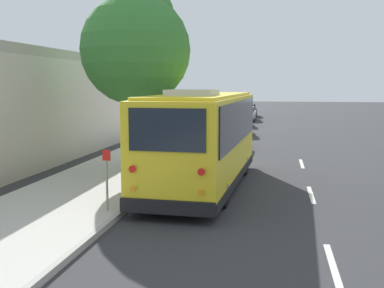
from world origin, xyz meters
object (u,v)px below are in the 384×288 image
Objects in this scene: parked_sedan_navy at (249,111)px; sign_post_near at (107,179)px; parked_sedan_gray at (239,119)px; shuttle_bus at (203,136)px; fire_hydrant at (186,142)px; parked_sedan_tan at (226,137)px; parked_sedan_white at (246,114)px; street_tree at (136,43)px; sign_post_far at (130,173)px; parked_sedan_silver at (237,126)px.

parked_sedan_navy is 39.59m from sign_post_near.
sign_post_near is at bearing 172.45° from parked_sedan_gray.
shuttle_bus is 11.13× the size of fire_hydrant.
fire_hydrant is at bearing 139.74° from parked_sedan_tan.
parked_sedan_white is (20.07, 0.18, 0.04)m from parked_sedan_tan.
parked_sedan_gray is 22.02m from street_tree.
street_tree is (-21.44, 2.41, 4.44)m from parked_sedan_gray.
street_tree is at bearing 174.55° from parked_sedan_white.
parked_sedan_gray is at bearing -2.94° from sign_post_far.
sign_post_near is at bearing -179.53° from fire_hydrant.
sign_post_near is (-3.87, 1.95, -0.78)m from shuttle_bus.
parked_sedan_navy reaches higher than parked_sedan_gray.
parked_sedan_tan is 0.94× the size of parked_sedan_gray.
parked_sedan_navy is at bearing 3.71° from shuttle_bus.
sign_post_near is (-34.00, 1.51, 0.36)m from parked_sedan_white.
parked_sedan_white is 3.74× the size of sign_post_far.
fire_hydrant is (-9.20, 1.77, -0.05)m from parked_sedan_silver.
parked_sedan_tan is 14.03m from parked_sedan_gray.
shuttle_bus is 4.41m from sign_post_near.
parked_sedan_silver is 9.37m from fire_hydrant.
sign_post_near is at bearing -170.62° from street_tree.
parked_sedan_gray is at bearing -5.05° from fire_hydrant.
sign_post_near is (-39.56, 1.43, 0.36)m from parked_sedan_navy.
parked_sedan_navy is at bearing -3.16° from fire_hydrant.
parked_sedan_navy is at bearing -2.19° from sign_post_far.
sign_post_far is at bearing 171.73° from parked_sedan_tan.
sign_post_far is (-1.85, 1.95, -0.99)m from shuttle_bus.
parked_sedan_navy reaches higher than parked_sedan_tan.
parked_sedan_gray is 25.96m from sign_post_far.
parked_sedan_tan is 5.32× the size of fire_hydrant.
shuttle_bus is 8.28m from fire_hydrant.
shuttle_bus is 2.86m from sign_post_far.
fire_hydrant is at bearing 0.47° from sign_post_near.
parked_sedan_navy is 37.56m from sign_post_far.
sign_post_far is at bearing 136.27° from shuttle_bus.
parked_sedan_navy is at bearing -4.34° from street_tree.
parked_sedan_tan is 9.09m from street_tree.
shuttle_bus is 17.18m from parked_sedan_silver.
parked_sedan_gray is at bearing 4.35° from shuttle_bus.
parked_sedan_tan is at bearing -20.43° from street_tree.
parked_sedan_gray reaches higher than parked_sedan_silver.
street_tree reaches higher than parked_sedan_navy.
parked_sedan_white is 5.56m from parked_sedan_navy.
parked_sedan_white is at bearing -179.64° from parked_sedan_navy.
parked_sedan_tan is 0.58× the size of street_tree.
shuttle_bus is 10.12m from parked_sedan_tan.
parked_sedan_tan is 7.08m from parked_sedan_silver.
parked_sedan_white is at bearing 0.30° from parked_sedan_tan.
parked_sedan_gray is 3.72× the size of sign_post_far.
shuttle_bus is 2.06× the size of parked_sedan_silver.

